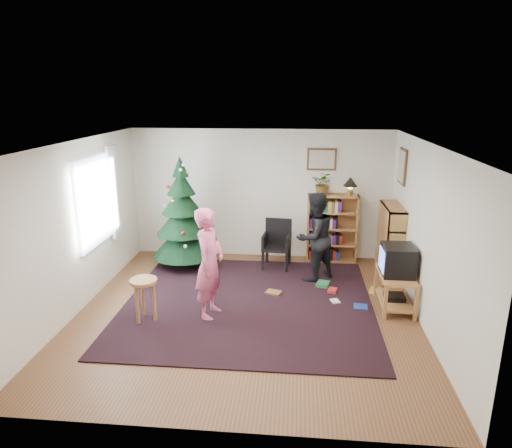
# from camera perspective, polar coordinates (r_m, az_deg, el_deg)

# --- Properties ---
(floor) EXTENTS (5.00, 5.00, 0.00)m
(floor) POSITION_cam_1_polar(r_m,az_deg,el_deg) (6.94, -1.20, -10.95)
(floor) COLOR brown
(floor) RESTS_ON ground
(ceiling) EXTENTS (5.00, 5.00, 0.00)m
(ceiling) POSITION_cam_1_polar(r_m,az_deg,el_deg) (6.21, -1.34, 10.04)
(ceiling) COLOR white
(ceiling) RESTS_ON wall_back
(wall_back) EXTENTS (5.00, 0.02, 2.50)m
(wall_back) POSITION_cam_1_polar(r_m,az_deg,el_deg) (8.87, 0.58, 3.74)
(wall_back) COLOR silver
(wall_back) RESTS_ON floor
(wall_front) EXTENTS (5.00, 0.02, 2.50)m
(wall_front) POSITION_cam_1_polar(r_m,az_deg,el_deg) (4.17, -5.25, -11.25)
(wall_front) COLOR silver
(wall_front) RESTS_ON floor
(wall_left) EXTENTS (0.02, 5.00, 2.50)m
(wall_left) POSITION_cam_1_polar(r_m,az_deg,el_deg) (7.18, -21.49, -0.42)
(wall_left) COLOR silver
(wall_left) RESTS_ON floor
(wall_right) EXTENTS (0.02, 5.00, 2.50)m
(wall_right) POSITION_cam_1_polar(r_m,az_deg,el_deg) (6.67, 20.61, -1.57)
(wall_right) COLOR silver
(wall_right) RESTS_ON floor
(rug) EXTENTS (3.80, 3.60, 0.02)m
(rug) POSITION_cam_1_polar(r_m,az_deg,el_deg) (7.20, -0.93, -9.79)
(rug) COLOR black
(rug) RESTS_ON floor
(window_pane) EXTENTS (0.04, 1.20, 1.40)m
(window_pane) POSITION_cam_1_polar(r_m,az_deg,el_deg) (7.63, -19.51, 2.65)
(window_pane) COLOR silver
(window_pane) RESTS_ON wall_left
(curtain) EXTENTS (0.06, 0.35, 1.60)m
(curtain) POSITION_cam_1_polar(r_m,az_deg,el_deg) (8.24, -17.28, 3.81)
(curtain) COLOR silver
(curtain) RESTS_ON wall_left
(picture_back) EXTENTS (0.55, 0.03, 0.42)m
(picture_back) POSITION_cam_1_polar(r_m,az_deg,el_deg) (8.70, 8.22, 8.01)
(picture_back) COLOR #4C3319
(picture_back) RESTS_ON wall_back
(picture_right) EXTENTS (0.03, 0.50, 0.60)m
(picture_right) POSITION_cam_1_polar(r_m,az_deg,el_deg) (8.17, 17.84, 6.87)
(picture_right) COLOR #4C3319
(picture_right) RESTS_ON wall_right
(christmas_tree) EXTENTS (1.14, 1.14, 2.08)m
(christmas_tree) POSITION_cam_1_polar(r_m,az_deg,el_deg) (8.49, -9.15, 0.27)
(christmas_tree) COLOR #3F2816
(christmas_tree) RESTS_ON rug
(bookshelf_back) EXTENTS (0.95, 0.30, 1.30)m
(bookshelf_back) POSITION_cam_1_polar(r_m,az_deg,el_deg) (8.86, 9.46, -0.42)
(bookshelf_back) COLOR #A17739
(bookshelf_back) RESTS_ON floor
(bookshelf_right) EXTENTS (0.30, 0.95, 1.30)m
(bookshelf_right) POSITION_cam_1_polar(r_m,az_deg,el_deg) (8.27, 16.40, -2.08)
(bookshelf_right) COLOR #A17739
(bookshelf_right) RESTS_ON floor
(tv_stand) EXTENTS (0.49, 0.88, 0.55)m
(tv_stand) POSITION_cam_1_polar(r_m,az_deg,el_deg) (7.25, 17.01, -7.64)
(tv_stand) COLOR #A17739
(tv_stand) RESTS_ON floor
(crt_tv) EXTENTS (0.47, 0.51, 0.44)m
(crt_tv) POSITION_cam_1_polar(r_m,az_deg,el_deg) (7.08, 17.28, -4.32)
(crt_tv) COLOR black
(crt_tv) RESTS_ON tv_stand
(armchair) EXTENTS (0.54, 0.54, 0.90)m
(armchair) POSITION_cam_1_polar(r_m,az_deg,el_deg) (8.50, 2.63, -2.22)
(armchair) COLOR black
(armchair) RESTS_ON rug
(stool) EXTENTS (0.38, 0.38, 0.64)m
(stool) POSITION_cam_1_polar(r_m,az_deg,el_deg) (6.68, -13.83, -7.89)
(stool) COLOR #A17739
(stool) RESTS_ON floor
(person_standing) EXTENTS (0.50, 0.66, 1.63)m
(person_standing) POSITION_cam_1_polar(r_m,az_deg,el_deg) (6.55, -5.83, -4.91)
(person_standing) COLOR #CD5277
(person_standing) RESTS_ON rug
(person_by_chair) EXTENTS (0.95, 0.94, 1.55)m
(person_by_chair) POSITION_cam_1_polar(r_m,az_deg,el_deg) (7.86, 7.31, -1.65)
(person_by_chair) COLOR black
(person_by_chair) RESTS_ON rug
(potted_plant) EXTENTS (0.49, 0.46, 0.44)m
(potted_plant) POSITION_cam_1_polar(r_m,az_deg,el_deg) (8.64, 8.40, 5.05)
(potted_plant) COLOR gray
(potted_plant) RESTS_ON bookshelf_back
(table_lamp) EXTENTS (0.26, 0.26, 0.35)m
(table_lamp) POSITION_cam_1_polar(r_m,az_deg,el_deg) (8.68, 11.71, 5.04)
(table_lamp) COLOR #A57F33
(table_lamp) RESTS_ON bookshelf_back
(floor_clutter) EXTENTS (1.87, 0.97, 0.08)m
(floor_clutter) POSITION_cam_1_polar(r_m,az_deg,el_deg) (7.53, 9.62, -8.57)
(floor_clutter) COLOR #A51E19
(floor_clutter) RESTS_ON rug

